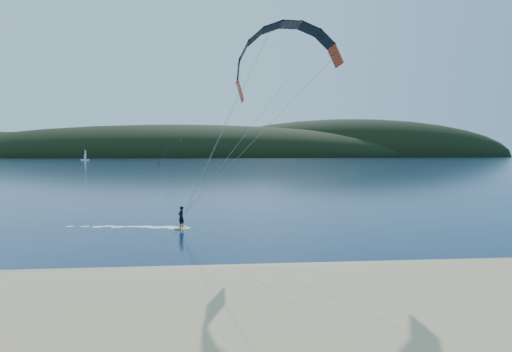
# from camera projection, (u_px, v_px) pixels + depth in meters

# --- Properties ---
(ground) EXTENTS (1800.00, 1800.00, 0.00)m
(ground) POSITION_uv_depth(u_px,v_px,m) (192.00, 301.00, 18.92)
(ground) COLOR #081F3D
(ground) RESTS_ON ground
(wet_sand) EXTENTS (220.00, 2.50, 0.10)m
(wet_sand) POSITION_uv_depth(u_px,v_px,m) (197.00, 272.00, 23.39)
(wet_sand) COLOR #927F55
(wet_sand) RESTS_ON ground
(headland) EXTENTS (1200.00, 310.00, 140.00)m
(headland) POSITION_uv_depth(u_px,v_px,m) (215.00, 157.00, 759.93)
(headland) COLOR black
(headland) RESTS_ON ground
(kitesurfer_near) EXTENTS (24.21, 6.89, 16.41)m
(kitesurfer_near) POSITION_uv_depth(u_px,v_px,m) (285.00, 82.00, 33.92)
(kitesurfer_near) COLOR gold
(kitesurfer_near) RESTS_ON ground
(kitesurfer_far) EXTENTS (12.49, 6.74, 15.85)m
(kitesurfer_far) POSITION_uv_depth(u_px,v_px,m) (174.00, 140.00, 216.31)
(kitesurfer_far) COLOR gold
(kitesurfer_far) RESTS_ON ground
(sailboat) EXTENTS (8.00, 4.98, 11.14)m
(sailboat) POSITION_uv_depth(u_px,v_px,m) (85.00, 160.00, 404.89)
(sailboat) COLOR white
(sailboat) RESTS_ON ground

